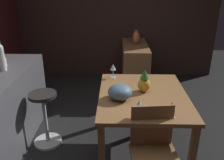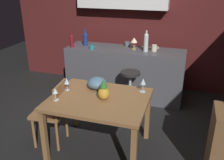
# 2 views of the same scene
# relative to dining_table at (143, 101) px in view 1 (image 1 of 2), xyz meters

# --- Properties ---
(ground_plane) EXTENTS (9.00, 9.00, 0.00)m
(ground_plane) POSITION_rel_dining_table_xyz_m (-0.01, 0.20, -0.65)
(ground_plane) COLOR black
(wall_side_right) EXTENTS (0.10, 4.40, 2.60)m
(wall_side_right) POSITION_rel_dining_table_xyz_m (2.54, 0.50, 0.65)
(wall_side_right) COLOR #33231E
(wall_side_right) RESTS_ON ground_plane
(dining_table) EXTENTS (1.17, 0.94, 0.74)m
(dining_table) POSITION_rel_dining_table_xyz_m (0.00, 0.00, 0.00)
(dining_table) COLOR olive
(dining_table) RESTS_ON ground_plane
(sideboard_cabinet) EXTENTS (1.10, 0.44, 0.82)m
(sideboard_cabinet) POSITION_rel_dining_table_xyz_m (1.84, -0.04, -0.24)
(sideboard_cabinet) COLOR brown
(sideboard_cabinet) RESTS_ON ground_plane
(chair_near_window) EXTENTS (0.44, 0.44, 0.87)m
(chair_near_window) POSITION_rel_dining_table_xyz_m (-0.61, -0.04, -0.16)
(chair_near_window) COLOR olive
(chair_near_window) RESTS_ON ground_plane
(bar_stool) EXTENTS (0.34, 0.34, 0.68)m
(bar_stool) POSITION_rel_dining_table_xyz_m (0.12, 1.13, -0.29)
(bar_stool) COLOR #262323
(bar_stool) RESTS_ON ground_plane
(wine_glass_left) EXTENTS (0.07, 0.07, 0.16)m
(wine_glass_left) POSITION_rel_dining_table_xyz_m (-0.46, 0.09, 0.21)
(wine_glass_left) COLOR silver
(wine_glass_left) RESTS_ON dining_table
(wine_glass_right) EXTENTS (0.07, 0.07, 0.15)m
(wine_glass_right) POSITION_rel_dining_table_xyz_m (-0.46, -0.20, 0.20)
(wine_glass_right) COLOR silver
(wine_glass_right) RESTS_ON dining_table
(wine_glass_center) EXTENTS (0.08, 0.08, 0.18)m
(wine_glass_center) POSITION_rel_dining_table_xyz_m (0.47, 0.33, 0.22)
(wine_glass_center) COLOR silver
(wine_glass_center) RESTS_ON dining_table
(pineapple_centerpiece) EXTENTS (0.14, 0.14, 0.26)m
(pineapple_centerpiece) POSITION_rel_dining_table_xyz_m (0.07, -0.01, 0.20)
(pineapple_centerpiece) COLOR gold
(pineapple_centerpiece) RESTS_ON dining_table
(fruit_bowl) EXTENTS (0.25, 0.25, 0.15)m
(fruit_bowl) POSITION_rel_dining_table_xyz_m (-0.12, 0.25, 0.17)
(fruit_bowl) COLOR slate
(fruit_bowl) RESTS_ON dining_table
(wine_bottle_clear) EXTENTS (0.08, 0.08, 0.36)m
(wine_bottle_clear) POSITION_rel_dining_table_xyz_m (0.26, 1.60, 0.42)
(wine_bottle_clear) COLOR silver
(wine_bottle_clear) RESTS_ON kitchen_counter
(cup_cream) EXTENTS (0.12, 0.09, 0.11)m
(cup_cream) POSITION_rel_dining_table_xyz_m (0.40, 1.67, 0.30)
(cup_cream) COLOR beige
(cup_cream) RESTS_ON kitchen_counter
(pillar_candle_tall) EXTENTS (0.07, 0.07, 0.16)m
(pillar_candle_tall) POSITION_rel_dining_table_xyz_m (2.03, -0.07, 0.24)
(pillar_candle_tall) COLOR white
(pillar_candle_tall) RESTS_ON sideboard_cabinet
(vase_copper) EXTENTS (0.13, 0.13, 0.25)m
(vase_copper) POSITION_rel_dining_table_xyz_m (1.88, -0.06, 0.29)
(vase_copper) COLOR #B26038
(vase_copper) RESTS_ON sideboard_cabinet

